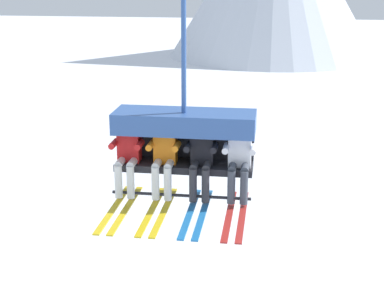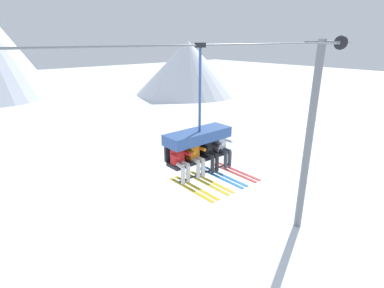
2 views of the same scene
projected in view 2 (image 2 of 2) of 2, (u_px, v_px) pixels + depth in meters
name	position (u px, v px, depth m)	size (l,w,h in m)	color
mountain_peak_central	(188.00, 68.00, 52.99)	(18.61, 18.61, 9.13)	white
lift_tower_far	(309.00, 137.00, 14.28)	(0.36, 1.88, 9.48)	slate
lift_cable	(214.00, 45.00, 7.84)	(16.58, 0.05, 0.05)	slate
chairlift_chair	(198.00, 140.00, 8.44)	(2.03, 0.74, 3.48)	#232328
skier_red	(180.00, 159.00, 7.90)	(0.46, 1.70, 1.23)	red
skier_orange	(196.00, 155.00, 8.23)	(0.46, 1.70, 1.23)	orange
skier_black	(210.00, 150.00, 8.56)	(0.46, 1.70, 1.23)	black
skier_white	(223.00, 146.00, 8.88)	(0.46, 1.70, 1.23)	silver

